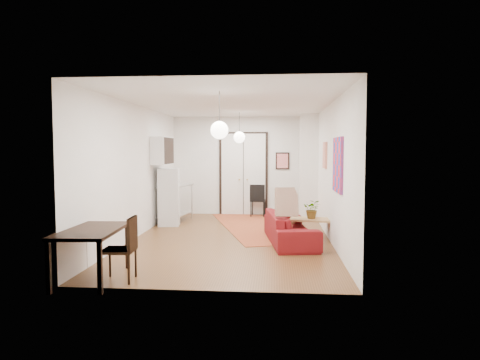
# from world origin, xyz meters

# --- Properties ---
(floor) EXTENTS (7.00, 7.00, 0.00)m
(floor) POSITION_xyz_m (0.00, 0.00, 0.00)
(floor) COLOR brown
(floor) RESTS_ON ground
(ceiling) EXTENTS (4.20, 7.00, 0.02)m
(ceiling) POSITION_xyz_m (0.00, 0.00, 2.90)
(ceiling) COLOR silver
(ceiling) RESTS_ON wall_back
(wall_back) EXTENTS (4.20, 0.02, 2.90)m
(wall_back) POSITION_xyz_m (0.00, 3.50, 1.45)
(wall_back) COLOR silver
(wall_back) RESTS_ON floor
(wall_front) EXTENTS (4.20, 0.02, 2.90)m
(wall_front) POSITION_xyz_m (0.00, -3.50, 1.45)
(wall_front) COLOR silver
(wall_front) RESTS_ON floor
(wall_left) EXTENTS (0.02, 7.00, 2.90)m
(wall_left) POSITION_xyz_m (-2.10, 0.00, 1.45)
(wall_left) COLOR silver
(wall_left) RESTS_ON floor
(wall_right) EXTENTS (0.02, 7.00, 2.90)m
(wall_right) POSITION_xyz_m (2.10, 0.00, 1.45)
(wall_right) COLOR silver
(wall_right) RESTS_ON floor
(double_doors) EXTENTS (1.44, 0.06, 2.50)m
(double_doors) POSITION_xyz_m (0.00, 3.46, 1.20)
(double_doors) COLOR white
(double_doors) RESTS_ON wall_back
(stub_partition) EXTENTS (0.50, 0.10, 2.90)m
(stub_partition) POSITION_xyz_m (1.85, 2.55, 1.45)
(stub_partition) COLOR silver
(stub_partition) RESTS_ON floor
(wall_cabinet) EXTENTS (0.35, 1.00, 0.70)m
(wall_cabinet) POSITION_xyz_m (-1.92, 1.50, 1.90)
(wall_cabinet) COLOR white
(wall_cabinet) RESTS_ON wall_left
(painting_popart) EXTENTS (0.05, 1.00, 1.00)m
(painting_popart) POSITION_xyz_m (2.08, -1.25, 1.65)
(painting_popart) COLOR red
(painting_popart) RESTS_ON wall_right
(painting_abstract) EXTENTS (0.05, 0.50, 0.60)m
(painting_abstract) POSITION_xyz_m (2.08, 0.80, 1.80)
(painting_abstract) COLOR beige
(painting_abstract) RESTS_ON wall_right
(poster_back) EXTENTS (0.40, 0.03, 0.50)m
(poster_back) POSITION_xyz_m (1.15, 3.47, 1.60)
(poster_back) COLOR red
(poster_back) RESTS_ON wall_back
(print_left) EXTENTS (0.03, 0.44, 0.54)m
(print_left) POSITION_xyz_m (-2.07, 2.00, 1.95)
(print_left) COLOR #975A3F
(print_left) RESTS_ON wall_left
(pendant_back) EXTENTS (0.30, 0.30, 0.80)m
(pendant_back) POSITION_xyz_m (0.00, 2.00, 2.25)
(pendant_back) COLOR white
(pendant_back) RESTS_ON ceiling
(pendant_front) EXTENTS (0.30, 0.30, 0.80)m
(pendant_front) POSITION_xyz_m (0.00, -2.00, 2.25)
(pendant_front) COLOR white
(pendant_front) RESTS_ON ceiling
(kilim_rug) EXTENTS (2.85, 4.69, 0.01)m
(kilim_rug) POSITION_xyz_m (0.51, 1.48, 0.01)
(kilim_rug) COLOR #A54529
(kilim_rug) RESTS_ON floor
(sofa) EXTENTS (1.13, 2.24, 0.63)m
(sofa) POSITION_xyz_m (1.26, -0.36, 0.31)
(sofa) COLOR maroon
(sofa) RESTS_ON floor
(coffee_table) EXTENTS (1.04, 0.69, 0.42)m
(coffee_table) POSITION_xyz_m (1.75, 0.20, 0.37)
(coffee_table) COLOR tan
(coffee_table) RESTS_ON floor
(potted_plant) EXTENTS (0.42, 0.38, 0.41)m
(potted_plant) POSITION_xyz_m (1.75, 0.20, 0.63)
(potted_plant) COLOR #346E31
(potted_plant) RESTS_ON coffee_table
(kitchen_counter) EXTENTS (0.82, 1.37, 0.99)m
(kitchen_counter) POSITION_xyz_m (-1.75, 2.03, 0.65)
(kitchen_counter) COLOR silver
(kitchen_counter) RESTS_ON floor
(bowl) EXTENTS (0.29, 0.29, 0.06)m
(bowl) POSITION_xyz_m (-1.75, 1.73, 1.02)
(bowl) COLOR beige
(bowl) RESTS_ON kitchen_counter
(soap_bottle) EXTENTS (0.12, 0.12, 0.21)m
(soap_bottle) POSITION_xyz_m (-1.75, 2.28, 1.09)
(soap_bottle) COLOR teal
(soap_bottle) RESTS_ON kitchen_counter
(fridge) EXTENTS (0.58, 0.58, 1.45)m
(fridge) POSITION_xyz_m (-1.75, 1.46, 0.73)
(fridge) COLOR silver
(fridge) RESTS_ON floor
(dining_table) EXTENTS (0.86, 1.42, 0.76)m
(dining_table) POSITION_xyz_m (-1.75, -3.15, 0.68)
(dining_table) COLOR black
(dining_table) RESTS_ON floor
(dining_chair_near) EXTENTS (0.48, 0.65, 0.94)m
(dining_chair_near) POSITION_xyz_m (-1.34, -3.06, 0.55)
(dining_chair_near) COLOR #382311
(dining_chair_near) RESTS_ON floor
(dining_chair_far) EXTENTS (0.48, 0.65, 0.94)m
(dining_chair_far) POSITION_xyz_m (-1.34, -3.06, 0.55)
(dining_chair_far) COLOR #382311
(dining_chair_far) RESTS_ON floor
(black_side_chair) EXTENTS (0.45, 0.45, 0.94)m
(black_side_chair) POSITION_xyz_m (0.44, 3.24, 0.55)
(black_side_chair) COLOR black
(black_side_chair) RESTS_ON floor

